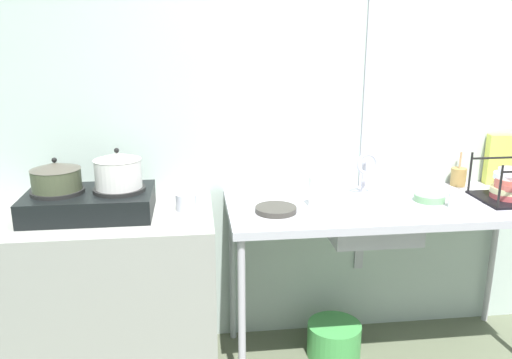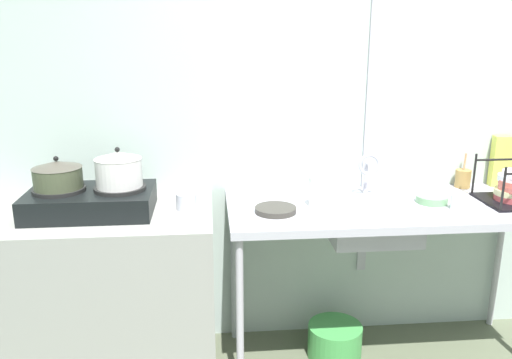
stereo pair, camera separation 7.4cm
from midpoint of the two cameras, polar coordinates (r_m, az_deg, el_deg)
wall_back at (r=2.99m, az=13.92°, el=6.81°), size 5.36×0.10×2.58m
wall_metal_strip at (r=2.90m, az=13.27°, el=9.17°), size 0.05×0.01×2.07m
counter_concrete at (r=2.80m, az=-17.32°, el=-12.25°), size 1.28×0.64×0.90m
counter_sink at (r=2.75m, az=15.29°, el=-3.86°), size 1.66×0.64×0.90m
stove at (r=2.60m, az=-16.93°, el=-2.25°), size 0.59×0.37×0.13m
pot_on_left_burner at (r=2.59m, az=-20.23°, el=0.53°), size 0.23×0.23×0.15m
pot_on_right_burner at (r=2.53m, az=-14.06°, el=1.11°), size 0.22×0.22×0.19m
percolator at (r=2.56m, az=-6.87°, el=-1.70°), size 0.10×0.10×0.15m
sink_basin at (r=2.71m, az=13.32°, el=-4.54°), size 0.44×0.36×0.17m
faucet at (r=2.80m, az=13.00°, el=1.28°), size 0.12×0.07×0.23m
frying_pan at (r=2.51m, az=3.00°, el=-3.34°), size 0.20×0.20×0.03m
cup_by_rack at (r=2.74m, az=21.98°, el=-2.35°), size 0.06×0.06×0.07m
small_bowl_on_drainboard at (r=2.81m, az=19.48°, el=-2.06°), size 0.16×0.16×0.04m
bottle_by_sink at (r=2.59m, az=7.48°, el=-1.29°), size 0.08×0.08×0.19m
cereal_box at (r=3.25m, az=26.35°, el=1.83°), size 0.16×0.09×0.29m
utensil_jar at (r=3.15m, az=22.42°, el=0.12°), size 0.08×0.08×0.19m
bucket_on_floor at (r=3.04m, az=9.38°, el=-17.11°), size 0.30×0.30×0.19m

